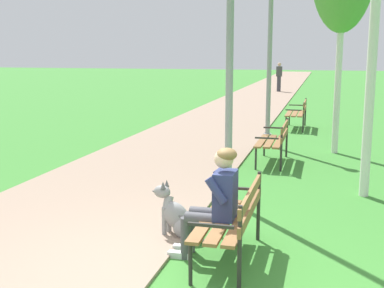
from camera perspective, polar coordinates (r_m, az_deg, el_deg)
ground_plane at (r=5.25m, az=-2.71°, el=-15.10°), size 120.00×120.00×0.00m
paved_path at (r=28.79m, az=8.24°, el=5.81°), size 3.37×60.00×0.04m
park_bench_near at (r=5.53m, az=4.71°, el=-8.06°), size 0.55×1.50×0.85m
park_bench_mid at (r=10.44m, az=9.36°, el=0.61°), size 0.55×1.50×0.85m
park_bench_far at (r=15.29m, az=11.88°, el=3.60°), size 0.55×1.50×0.85m
person_seated_on_near_bench at (r=5.54m, az=2.65°, el=-6.18°), size 0.74×0.49×1.25m
dog_grey at (r=6.23m, az=-1.46°, el=-8.32°), size 0.83×0.37×0.71m
lamp_post_near at (r=7.49m, az=4.29°, el=11.57°), size 0.24×0.24×4.68m
lamp_post_mid at (r=12.25m, az=8.72°, el=9.68°), size 0.24×0.24×4.12m
pedestrian_distant at (r=29.10m, az=9.78°, el=7.43°), size 0.32×0.22×1.65m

